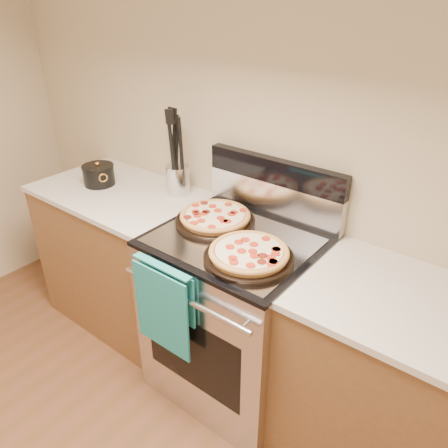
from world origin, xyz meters
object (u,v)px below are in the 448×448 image
Objects in this scene: range_body at (236,316)px; pepperoni_pizza_back at (215,218)px; utensil_crock at (178,180)px; saucepan at (99,176)px; pepperoni_pizza_front at (249,254)px.

range_body is 2.32× the size of pepperoni_pizza_back.
range_body is 0.53m from pepperoni_pizza_back.
utensil_crock reaches higher than saucepan.
pepperoni_pizza_front is 1.20m from saucepan.
range_body is 2.35× the size of pepperoni_pizza_front.
pepperoni_pizza_front reaches higher than range_body.
utensil_crock is (-0.41, 0.17, 0.04)m from pepperoni_pizza_back.
utensil_crock reaches higher than pepperoni_pizza_back.
pepperoni_pizza_back is at bearing 152.18° from pepperoni_pizza_front.
pepperoni_pizza_front is 2.30× the size of utensil_crock.
saucepan is at bearing 173.19° from pepperoni_pizza_front.
utensil_crock is (-0.58, 0.22, 0.54)m from range_body.
pepperoni_pizza_back is 0.37m from pepperoni_pizza_front.
pepperoni_pizza_front is at bearing -6.81° from saucepan.
range_body is 0.82m from utensil_crock.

